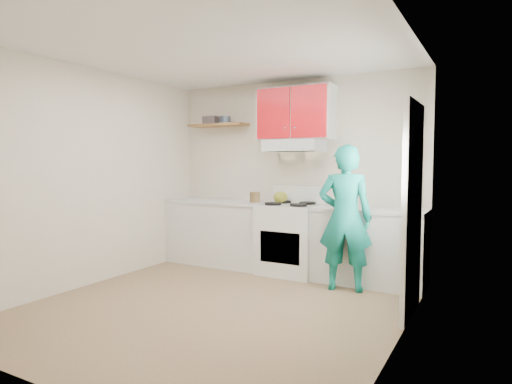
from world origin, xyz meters
The scene contains 21 objects.
floor centered at (0.00, 0.00, 0.00)m, with size 3.80×3.80×0.00m, color brown.
ceiling centered at (0.00, 0.00, 2.60)m, with size 3.60×3.80×0.04m, color white.
back_wall centered at (0.00, 1.90, 1.30)m, with size 3.60×0.04×2.60m, color beige.
front_wall centered at (0.00, -1.90, 1.30)m, with size 3.60×0.04×2.60m, color beige.
left_wall centered at (-1.80, 0.00, 1.30)m, with size 0.04×3.80×2.60m, color beige.
right_wall centered at (1.80, 0.00, 1.30)m, with size 0.04×3.80×2.60m, color beige.
door centered at (1.78, 0.70, 1.02)m, with size 0.05×0.85×2.05m, color white.
door_glass centered at (1.75, 0.70, 1.45)m, with size 0.01×0.55×0.95m, color white.
counter_left centered at (-1.04, 1.60, 0.45)m, with size 1.52×0.60×0.90m, color silver.
counter_right centered at (1.14, 1.60, 0.45)m, with size 1.32×0.60×0.90m, color silver.
stove centered at (0.10, 1.57, 0.46)m, with size 0.76×0.65×0.92m, color white.
range_hood centered at (0.10, 1.68, 1.70)m, with size 0.76×0.44×0.15m, color silver.
upper_cabinets centered at (0.10, 1.73, 2.12)m, with size 1.02×0.33×0.70m, color #B50F15.
shelf centered at (-1.15, 1.75, 2.02)m, with size 0.90×0.30×0.04m, color brown.
books centered at (-1.26, 1.72, 2.09)m, with size 0.22×0.16×0.11m, color #3C343A.
tin centered at (-1.01, 1.71, 2.09)m, with size 0.16×0.16×0.10m, color #333D4C.
kettle centered at (-0.09, 1.66, 1.00)m, with size 0.19×0.19×0.16m, color olive.
crock centered at (-0.45, 1.60, 0.98)m, with size 0.14×0.14×0.16m, color brown.
cutting_board centered at (1.00, 1.58, 0.91)m, with size 0.33×0.24×0.02m, color olive.
silicone_mat centered at (1.43, 1.58, 0.90)m, with size 0.32×0.26×0.01m, color #B21214.
person centered at (0.96, 1.20, 0.84)m, with size 0.61×0.40×1.68m, color #0D7768.
Camera 1 is at (2.49, -3.66, 1.49)m, focal length 30.73 mm.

